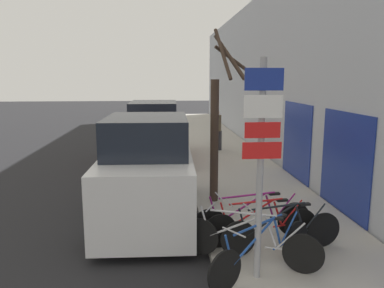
% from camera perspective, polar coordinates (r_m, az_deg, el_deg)
% --- Properties ---
extents(ground_plane, '(80.00, 80.00, 0.00)m').
position_cam_1_polar(ground_plane, '(12.98, -5.42, -4.00)').
color(ground_plane, black).
extents(sidewalk_curb, '(3.20, 32.00, 0.15)m').
position_cam_1_polar(sidewalk_curb, '(15.88, 4.10, -1.11)').
color(sidewalk_curb, '#ADA89E').
rests_on(sidewalk_curb, ground).
extents(building_facade, '(0.23, 32.00, 6.50)m').
position_cam_1_polar(building_facade, '(15.87, 10.65, 10.20)').
color(building_facade, '#B2B7C1').
rests_on(building_facade, ground).
extents(signpost, '(0.57, 0.12, 3.27)m').
position_cam_1_polar(signpost, '(5.46, 10.45, -1.90)').
color(signpost, '#939399').
rests_on(signpost, sidewalk_curb).
extents(bicycle_0, '(1.90, 1.32, 0.87)m').
position_cam_1_polar(bicycle_0, '(6.06, 10.82, -15.64)').
color(bicycle_0, black).
rests_on(bicycle_0, sidewalk_curb).
extents(bicycle_1, '(2.09, 1.09, 0.88)m').
position_cam_1_polar(bicycle_1, '(6.32, 8.75, -14.43)').
color(bicycle_1, black).
rests_on(bicycle_1, sidewalk_curb).
extents(bicycle_2, '(2.22, 0.51, 0.87)m').
position_cam_1_polar(bicycle_2, '(6.83, 13.59, -12.75)').
color(bicycle_2, black).
rests_on(bicycle_2, sidewalk_curb).
extents(bicycle_3, '(2.14, 0.44, 0.85)m').
position_cam_1_polar(bicycle_3, '(7.03, 10.52, -12.00)').
color(bicycle_3, black).
rests_on(bicycle_3, sidewalk_curb).
extents(bicycle_4, '(2.31, 0.47, 0.91)m').
position_cam_1_polar(bicycle_4, '(7.19, 9.24, -11.27)').
color(bicycle_4, black).
rests_on(bicycle_4, sidewalk_curb).
extents(parked_car_0, '(2.18, 4.35, 2.33)m').
position_cam_1_polar(parked_car_0, '(8.29, -6.70, -4.48)').
color(parked_car_0, silver).
rests_on(parked_car_0, ground).
extents(parked_car_1, '(2.14, 4.63, 2.29)m').
position_cam_1_polar(parked_car_1, '(14.00, -5.80, 1.37)').
color(parked_car_1, maroon).
rests_on(parked_car_1, ground).
extents(pedestrian_near, '(0.44, 0.38, 1.70)m').
position_cam_1_polar(pedestrian_near, '(15.53, 3.78, 2.60)').
color(pedestrian_near, '#333338').
rests_on(pedestrian_near, sidewalk_curb).
extents(street_tree, '(1.26, 1.17, 4.10)m').
position_cam_1_polar(street_tree, '(8.94, 3.95, 3.15)').
color(street_tree, '#3D2D23').
rests_on(street_tree, sidewalk_curb).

